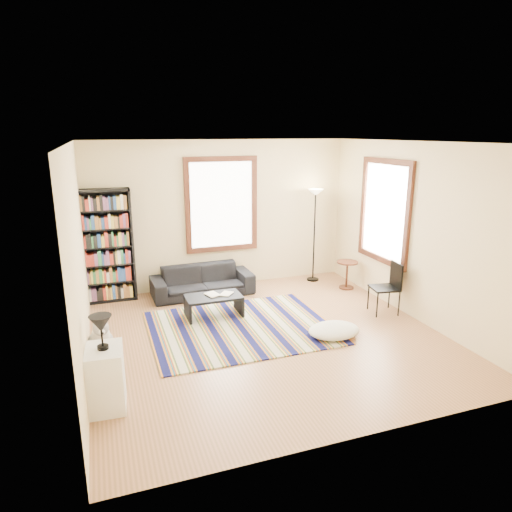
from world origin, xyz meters
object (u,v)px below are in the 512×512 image
object	(u,v)px
white_cabinet	(106,378)
dog	(100,335)
side_table	(347,275)
folding_chair	(384,288)
coffee_table	(214,306)
sofa	(202,281)
floor_cushion	(334,330)
bookshelf	(107,246)
floor_lamp	(314,236)

from	to	relation	value
white_cabinet	dog	size ratio (longest dim) A/B	1.30
side_table	white_cabinet	xyz separation A→B (m)	(-4.50, -2.60, 0.08)
folding_chair	dog	world-z (taller)	folding_chair
coffee_table	white_cabinet	world-z (taller)	white_cabinet
sofa	side_table	world-z (taller)	same
side_table	folding_chair	distance (m)	1.29
coffee_table	folding_chair	world-z (taller)	folding_chair
sofa	dog	bearing A→B (deg)	-137.00
coffee_table	dog	bearing A→B (deg)	-157.89
folding_chair	floor_cushion	bearing A→B (deg)	-146.20
white_cabinet	dog	bearing A→B (deg)	96.09
sofa	white_cabinet	bearing A→B (deg)	-120.97
coffee_table	bookshelf	bearing A→B (deg)	139.00
sofa	bookshelf	bearing A→B (deg)	169.03
floor_cushion	side_table	size ratio (longest dim) A/B	1.45
floor_cushion	floor_lamp	world-z (taller)	floor_lamp
bookshelf	white_cabinet	size ratio (longest dim) A/B	2.86
side_table	dog	bearing A→B (deg)	-164.84
folding_chair	white_cabinet	size ratio (longest dim) A/B	1.23
floor_cushion	white_cabinet	distance (m)	3.32
coffee_table	floor_lamp	xyz separation A→B (m)	(2.38, 1.18, 0.75)
floor_cushion	white_cabinet	size ratio (longest dim) A/B	1.12
white_cabinet	folding_chair	bearing A→B (deg)	20.84
floor_lamp	floor_cushion	bearing A→B (deg)	-109.57
side_table	white_cabinet	distance (m)	5.20
coffee_table	floor_cushion	distance (m)	2.00
floor_lamp	coffee_table	bearing A→B (deg)	-153.59
dog	white_cabinet	bearing A→B (deg)	-94.72
sofa	folding_chair	xyz separation A→B (m)	(2.66, -1.85, 0.16)
coffee_table	floor_cushion	world-z (taller)	coffee_table
floor_cushion	side_table	distance (m)	2.24
bookshelf	coffee_table	xyz separation A→B (m)	(1.56, -1.35, -0.82)
floor_lamp	dog	world-z (taller)	floor_lamp
sofa	folding_chair	world-z (taller)	folding_chair
floor_cushion	sofa	bearing A→B (deg)	120.65
floor_cushion	white_cabinet	bearing A→B (deg)	-166.66
floor_lamp	dog	distance (m)	4.62
floor_lamp	dog	xyz separation A→B (m)	(-4.16, -1.90, -0.66)
floor_cushion	dog	distance (m)	3.32
sofa	dog	xyz separation A→B (m)	(-1.84, -1.80, -0.00)
coffee_table	floor_cushion	xyz separation A→B (m)	(1.49, -1.33, -0.08)
folding_chair	white_cabinet	xyz separation A→B (m)	(-4.45, -1.32, -0.08)
folding_chair	white_cabinet	world-z (taller)	folding_chair
white_cabinet	dog	world-z (taller)	white_cabinet
floor_cushion	white_cabinet	xyz separation A→B (m)	(-3.22, -0.76, 0.25)
floor_cushion	floor_lamp	size ratio (longest dim) A/B	0.42
folding_chair	side_table	bearing A→B (deg)	97.23
floor_lamp	folding_chair	xyz separation A→B (m)	(0.34, -1.95, -0.50)
sofa	folding_chair	size ratio (longest dim) A/B	2.15
coffee_table	side_table	bearing A→B (deg)	10.44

